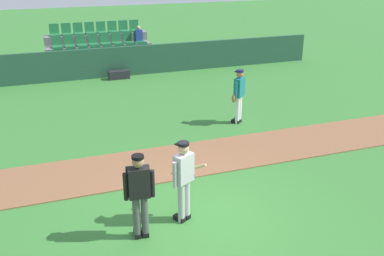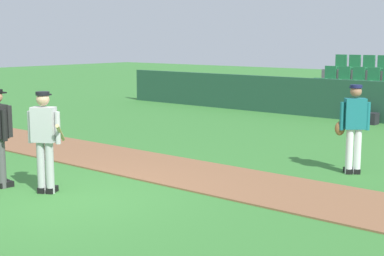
% 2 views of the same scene
% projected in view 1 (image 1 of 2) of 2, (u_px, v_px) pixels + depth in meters
% --- Properties ---
extents(ground_plane, '(80.00, 80.00, 0.00)m').
position_uv_depth(ground_plane, '(201.00, 216.00, 9.28)').
color(ground_plane, '#387A33').
extents(infield_dirt_path, '(28.00, 2.04, 0.03)m').
position_uv_depth(infield_dirt_path, '(166.00, 163.00, 11.58)').
color(infield_dirt_path, brown).
rests_on(infield_dirt_path, ground).
extents(dugout_fence, '(20.00, 0.16, 1.31)m').
position_uv_depth(dugout_fence, '(106.00, 63.00, 19.35)').
color(dugout_fence, '#234C38').
rests_on(dugout_fence, ground).
extents(stadium_bleachers, '(5.00, 2.95, 2.05)m').
position_uv_depth(stadium_bleachers, '(100.00, 55.00, 21.02)').
color(stadium_bleachers, slate).
rests_on(stadium_bleachers, ground).
extents(batter_grey_jersey, '(0.74, 0.70, 1.76)m').
position_uv_depth(batter_grey_jersey, '(184.00, 178.00, 8.78)').
color(batter_grey_jersey, '#B2B2B2').
rests_on(batter_grey_jersey, ground).
extents(umpire_home_plate, '(0.59, 0.33, 1.76)m').
position_uv_depth(umpire_home_plate, '(139.00, 192.00, 8.23)').
color(umpire_home_plate, '#4C4C4C').
rests_on(umpire_home_plate, ground).
extents(runner_teal_jersey, '(0.59, 0.48, 1.76)m').
position_uv_depth(runner_teal_jersey, '(239.00, 95.00, 13.99)').
color(runner_teal_jersey, white).
rests_on(runner_teal_jersey, ground).
extents(equipment_bag, '(0.90, 0.36, 0.36)m').
position_uv_depth(equipment_bag, '(119.00, 75.00, 19.27)').
color(equipment_bag, '#232328').
rests_on(equipment_bag, ground).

